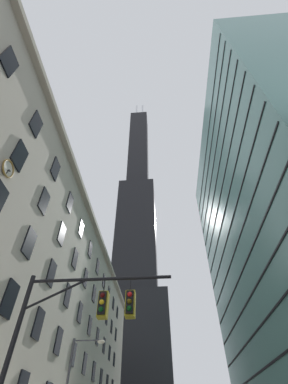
% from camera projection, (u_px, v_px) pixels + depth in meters
% --- Properties ---
extents(station_building, '(13.07, 63.61, 25.54)m').
position_uv_depth(station_building, '(38.00, 319.00, 33.11)').
color(station_building, beige).
rests_on(station_building, ground).
extents(dark_skyscraper, '(25.00, 25.00, 189.63)m').
position_uv_depth(dark_skyscraper, '(136.00, 260.00, 110.85)').
color(dark_skyscraper, black).
rests_on(dark_skyscraper, ground).
extents(glass_office_midrise, '(20.05, 49.13, 59.00)m').
position_uv_depth(glass_office_midrise, '(285.00, 221.00, 45.90)').
color(glass_office_midrise, slate).
rests_on(glass_office_midrise, ground).
extents(traffic_signal_mast, '(6.35, 0.63, 6.83)m').
position_uv_depth(traffic_signal_mast, '(79.00, 324.00, 10.21)').
color(traffic_signal_mast, black).
rests_on(traffic_signal_mast, sidewalk_left).
extents(street_lamppost, '(2.45, 0.32, 7.01)m').
position_uv_depth(street_lamppost, '(72.00, 384.00, 17.75)').
color(street_lamppost, '#47474C').
rests_on(street_lamppost, sidewalk_left).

